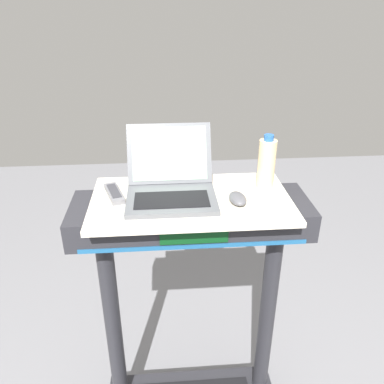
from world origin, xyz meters
TOP-DOWN VIEW (x-y plane):
  - desk_board at (0.00, 0.70)m, footprint 0.74×0.42m
  - laptop at (-0.07, 0.73)m, footprint 0.33×0.34m
  - computer_mouse at (0.17, 0.65)m, footprint 0.07×0.11m
  - water_bottle at (0.30, 0.78)m, footprint 0.07×0.07m
  - tv_remote at (-0.28, 0.74)m, footprint 0.09×0.17m

SIDE VIEW (x-z plane):
  - desk_board at x=0.00m, z-range 1.19..1.21m
  - tv_remote at x=-0.28m, z-range 1.21..1.23m
  - computer_mouse at x=0.17m, z-range 1.21..1.24m
  - laptop at x=-0.07m, z-range 1.14..1.37m
  - water_bottle at x=0.30m, z-range 1.20..1.41m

